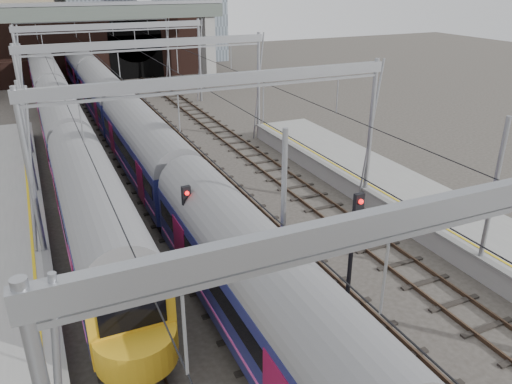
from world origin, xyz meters
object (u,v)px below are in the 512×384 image
signal_near_centre (353,240)px  signal_near_left (187,226)px  train_main (122,118)px  train_second (54,101)px

signal_near_centre → signal_near_left: bearing=139.8°
train_main → signal_near_left: (-1.01, -18.99, 0.52)m
signal_near_left → train_main: bearing=81.0°
train_second → signal_near_centre: (7.91, -30.51, 0.71)m
train_second → signal_near_left: bearing=-83.6°
train_second → signal_near_left: train_second is taller
train_main → signal_near_centre: (3.91, -22.87, 0.72)m
train_second → signal_near_left: (2.99, -26.64, 0.52)m
train_main → train_second: bearing=117.6°
train_main → signal_near_centre: bearing=-80.3°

